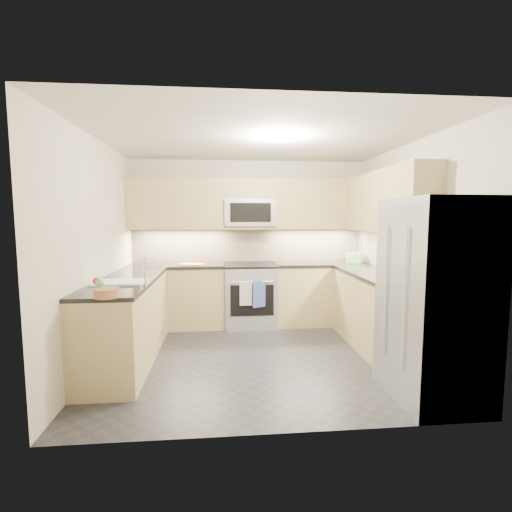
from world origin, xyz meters
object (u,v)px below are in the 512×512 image
cutting_board (192,264)px  gas_range (250,295)px  refrigerator (434,300)px  utensil_bowl (354,258)px  microwave (250,213)px  fruit_basket (107,293)px

cutting_board → gas_range: bearing=1.2°
gas_range → refrigerator: bearing=-59.1°
utensil_bowl → cutting_board: size_ratio=0.71×
refrigerator → utensil_bowl: size_ratio=7.20×
gas_range → refrigerator: size_ratio=0.51×
microwave → refrigerator: microwave is taller
microwave → fruit_basket: size_ratio=3.50×
utensil_bowl → refrigerator: bearing=-93.7°
utensil_bowl → fruit_basket: utensil_bowl is taller
microwave → refrigerator: 3.04m
cutting_board → fruit_basket: size_ratio=1.63×
cutting_board → microwave: bearing=9.4°
gas_range → fruit_basket: size_ratio=4.19×
gas_range → microwave: 1.25m
cutting_board → fruit_basket: (-0.56, -2.22, 0.03)m
gas_range → fruit_basket: (-1.42, -2.23, 0.52)m
refrigerator → cutting_board: 3.34m
refrigerator → cutting_board: (-2.31, 2.41, 0.05)m
fruit_basket → refrigerator: bearing=-3.8°
cutting_board → refrigerator: bearing=-46.1°
microwave → cutting_board: microwave is taller
gas_range → utensil_bowl: 1.70m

